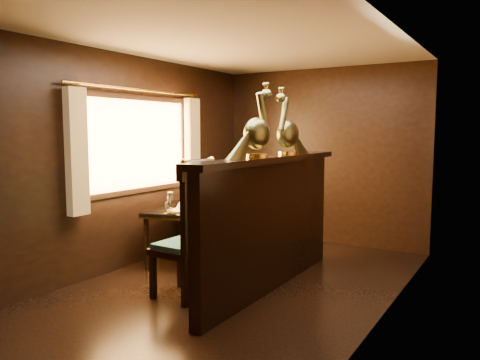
{
  "coord_description": "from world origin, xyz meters",
  "views": [
    {
      "loc": [
        2.49,
        -3.86,
        1.61
      ],
      "look_at": [
        -0.14,
        0.45,
        1.08
      ],
      "focal_mm": 35.0,
      "sensor_mm": 36.0,
      "label": 1
    }
  ],
  "objects_px": {
    "chair_right": "(218,216)",
    "peacock_right": "(288,122)",
    "dining_table": "(185,212)",
    "chair_left": "(192,226)",
    "peacock_left": "(257,119)"
  },
  "relations": [
    {
      "from": "chair_right",
      "to": "peacock_right",
      "type": "xyz_separation_m",
      "value": [
        0.81,
        0.14,
        1.07
      ]
    },
    {
      "from": "dining_table",
      "to": "peacock_right",
      "type": "bearing_deg",
      "value": -15.58
    },
    {
      "from": "chair_left",
      "to": "dining_table",
      "type": "bearing_deg",
      "value": 133.17
    },
    {
      "from": "dining_table",
      "to": "peacock_left",
      "type": "bearing_deg",
      "value": -41.6
    },
    {
      "from": "chair_right",
      "to": "peacock_left",
      "type": "height_order",
      "value": "peacock_left"
    },
    {
      "from": "peacock_left",
      "to": "peacock_right",
      "type": "bearing_deg",
      "value": 90.0
    },
    {
      "from": "dining_table",
      "to": "peacock_left",
      "type": "xyz_separation_m",
      "value": [
        1.38,
        -0.65,
        1.11
      ]
    },
    {
      "from": "peacock_left",
      "to": "peacock_right",
      "type": "height_order",
      "value": "peacock_left"
    },
    {
      "from": "chair_right",
      "to": "peacock_left",
      "type": "relative_size",
      "value": 1.71
    },
    {
      "from": "dining_table",
      "to": "chair_right",
      "type": "xyz_separation_m",
      "value": [
        0.58,
        -0.13,
        0.03
      ]
    },
    {
      "from": "peacock_right",
      "to": "dining_table",
      "type": "bearing_deg",
      "value": -179.33
    },
    {
      "from": "peacock_left",
      "to": "chair_left",
      "type": "bearing_deg",
      "value": -143.0
    },
    {
      "from": "chair_left",
      "to": "chair_right",
      "type": "relative_size",
      "value": 1.12
    },
    {
      "from": "dining_table",
      "to": "peacock_right",
      "type": "xyz_separation_m",
      "value": [
        1.38,
        0.02,
        1.1
      ]
    },
    {
      "from": "dining_table",
      "to": "chair_right",
      "type": "height_order",
      "value": "chair_right"
    }
  ]
}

